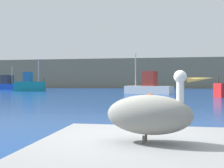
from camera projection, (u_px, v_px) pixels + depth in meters
hillside_backdrop at (156, 74)px, 67.54m from camera, size 140.00×13.69×6.85m
pier_dock at (149, 167)px, 3.43m from camera, size 2.87×2.73×0.61m
pelican at (150, 114)px, 3.42m from camera, size 1.34×0.65×0.91m
fishing_boat_white at (149, 87)px, 31.75m from camera, size 5.81×3.55×4.87m
fishing_boat_teal at (29, 85)px, 40.98m from camera, size 4.67×1.61×4.66m
fishing_boat_blue at (4, 85)px, 49.51m from camera, size 6.78×3.35×4.28m
mooring_buoy at (150, 99)px, 16.64m from camera, size 0.68×0.68×0.68m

